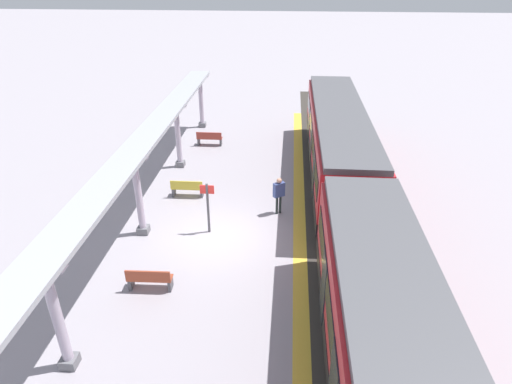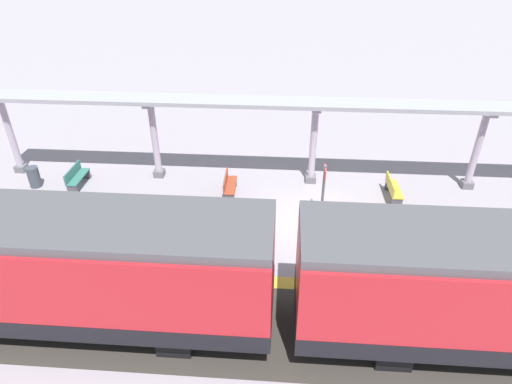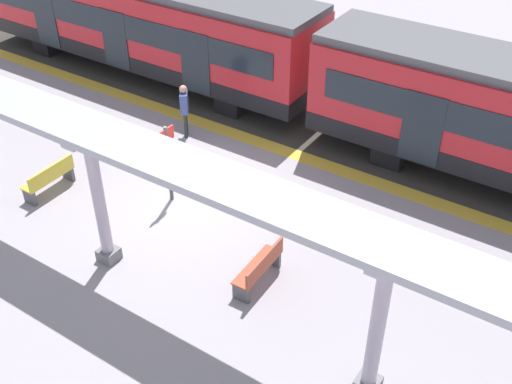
{
  "view_description": "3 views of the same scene",
  "coord_description": "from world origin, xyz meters",
  "px_view_note": "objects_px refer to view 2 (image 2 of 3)",
  "views": [
    {
      "loc": [
        -2.66,
        14.56,
        9.84
      ],
      "look_at": [
        -1.47,
        -0.62,
        1.75
      ],
      "focal_mm": 30.72,
      "sensor_mm": 36.0,
      "label": 1
    },
    {
      "loc": [
        -13.38,
        1.14,
        9.49
      ],
      "look_at": [
        -0.9,
        2.05,
        1.81
      ],
      "focal_mm": 30.75,
      "sensor_mm": 36.0,
      "label": 2
    },
    {
      "loc": [
        10.34,
        8.89,
        9.91
      ],
      "look_at": [
        1.0,
        2.74,
        1.79
      ],
      "focal_mm": 43.89,
      "sensor_mm": 36.0,
      "label": 3
    }
  ],
  "objects_px": {
    "bench_far_end": "(229,185)",
    "bench_extra_slot": "(76,177)",
    "train_far_carriage": "(12,266)",
    "bench_near_end": "(392,189)",
    "passenger_waiting_near_edge": "(383,242)",
    "platform_info_sign": "(324,187)",
    "canopy_pillar_fifth": "(11,135)",
    "canopy_pillar_third": "(313,145)",
    "canopy_pillar_fourth": "(155,140)",
    "trash_bin": "(34,177)",
    "canopy_pillar_second": "(477,150)"
  },
  "relations": [
    {
      "from": "canopy_pillar_second",
      "to": "trash_bin",
      "type": "xyz_separation_m",
      "value": [
        -1.23,
        18.13,
        -1.3
      ]
    },
    {
      "from": "bench_near_end",
      "to": "passenger_waiting_near_edge",
      "type": "distance_m",
      "value": 4.5
    },
    {
      "from": "canopy_pillar_third",
      "to": "bench_far_end",
      "type": "bearing_deg",
      "value": 110.9
    },
    {
      "from": "canopy_pillar_second",
      "to": "canopy_pillar_fourth",
      "type": "distance_m",
      "value": 13.15
    },
    {
      "from": "bench_extra_slot",
      "to": "platform_info_sign",
      "type": "relative_size",
      "value": 0.68
    },
    {
      "from": "bench_far_end",
      "to": "train_far_carriage",
      "type": "bearing_deg",
      "value": 145.22
    },
    {
      "from": "canopy_pillar_fifth",
      "to": "bench_extra_slot",
      "type": "bearing_deg",
      "value": -109.38
    },
    {
      "from": "bench_near_end",
      "to": "passenger_waiting_near_edge",
      "type": "relative_size",
      "value": 0.88
    },
    {
      "from": "bench_far_end",
      "to": "bench_near_end",
      "type": "bearing_deg",
      "value": -88.56
    },
    {
      "from": "train_far_carriage",
      "to": "bench_near_end",
      "type": "xyz_separation_m",
      "value": [
        7.07,
        -11.37,
        -1.39
      ]
    },
    {
      "from": "canopy_pillar_second",
      "to": "trash_bin",
      "type": "height_order",
      "value": "canopy_pillar_second"
    },
    {
      "from": "bench_far_end",
      "to": "passenger_waiting_near_edge",
      "type": "height_order",
      "value": "passenger_waiting_near_edge"
    },
    {
      "from": "train_far_carriage",
      "to": "canopy_pillar_fourth",
      "type": "height_order",
      "value": "train_far_carriage"
    },
    {
      "from": "bench_near_end",
      "to": "bench_far_end",
      "type": "bearing_deg",
      "value": 91.44
    },
    {
      "from": "train_far_carriage",
      "to": "canopy_pillar_fifth",
      "type": "relative_size",
      "value": 3.99
    },
    {
      "from": "bench_far_end",
      "to": "canopy_pillar_fourth",
      "type": "bearing_deg",
      "value": 68.26
    },
    {
      "from": "canopy_pillar_fifth",
      "to": "passenger_waiting_near_edge",
      "type": "distance_m",
      "value": 15.88
    },
    {
      "from": "canopy_pillar_second",
      "to": "canopy_pillar_third",
      "type": "relative_size",
      "value": 1.0
    },
    {
      "from": "canopy_pillar_fifth",
      "to": "passenger_waiting_near_edge",
      "type": "height_order",
      "value": "canopy_pillar_fifth"
    },
    {
      "from": "bench_extra_slot",
      "to": "passenger_waiting_near_edge",
      "type": "bearing_deg",
      "value": -110.12
    },
    {
      "from": "bench_far_end",
      "to": "bench_extra_slot",
      "type": "relative_size",
      "value": 1.01
    },
    {
      "from": "canopy_pillar_fifth",
      "to": "passenger_waiting_near_edge",
      "type": "relative_size",
      "value": 2.01
    },
    {
      "from": "train_far_carriage",
      "to": "platform_info_sign",
      "type": "bearing_deg",
      "value": -56.82
    },
    {
      "from": "canopy_pillar_third",
      "to": "canopy_pillar_fourth",
      "type": "distance_m",
      "value": 6.62
    },
    {
      "from": "train_far_carriage",
      "to": "trash_bin",
      "type": "height_order",
      "value": "train_far_carriage"
    },
    {
      "from": "train_far_carriage",
      "to": "passenger_waiting_near_edge",
      "type": "bearing_deg",
      "value": -74.75
    },
    {
      "from": "platform_info_sign",
      "to": "canopy_pillar_fifth",
      "type": "bearing_deg",
      "value": 78.64
    },
    {
      "from": "canopy_pillar_second",
      "to": "canopy_pillar_fourth",
      "type": "height_order",
      "value": "same"
    },
    {
      "from": "canopy_pillar_fifth",
      "to": "trash_bin",
      "type": "distance_m",
      "value": 2.22
    },
    {
      "from": "bench_extra_slot",
      "to": "canopy_pillar_fifth",
      "type": "bearing_deg",
      "value": 70.62
    },
    {
      "from": "canopy_pillar_fifth",
      "to": "trash_bin",
      "type": "relative_size",
      "value": 3.84
    },
    {
      "from": "trash_bin",
      "to": "passenger_waiting_near_edge",
      "type": "relative_size",
      "value": 0.52
    },
    {
      "from": "trash_bin",
      "to": "platform_info_sign",
      "type": "distance_m",
      "value": 12.01
    },
    {
      "from": "canopy_pillar_fifth",
      "to": "train_far_carriage",
      "type": "bearing_deg",
      "value": -150.0
    },
    {
      "from": "train_far_carriage",
      "to": "bench_extra_slot",
      "type": "distance_m",
      "value": 7.43
    },
    {
      "from": "bench_extra_slot",
      "to": "trash_bin",
      "type": "xyz_separation_m",
      "value": [
        -0.15,
        1.76,
        0.0
      ]
    },
    {
      "from": "canopy_pillar_fourth",
      "to": "canopy_pillar_fifth",
      "type": "distance_m",
      "value": 6.29
    },
    {
      "from": "bench_extra_slot",
      "to": "platform_info_sign",
      "type": "distance_m",
      "value": 10.29
    },
    {
      "from": "train_far_carriage",
      "to": "canopy_pillar_second",
      "type": "height_order",
      "value": "train_far_carriage"
    },
    {
      "from": "canopy_pillar_second",
      "to": "bench_far_end",
      "type": "height_order",
      "value": "canopy_pillar_second"
    },
    {
      "from": "canopy_pillar_third",
      "to": "canopy_pillar_second",
      "type": "bearing_deg",
      "value": -90.0
    },
    {
      "from": "train_far_carriage",
      "to": "bench_near_end",
      "type": "bearing_deg",
      "value": -58.13
    },
    {
      "from": "canopy_pillar_fourth",
      "to": "train_far_carriage",
      "type": "bearing_deg",
      "value": 169.25
    },
    {
      "from": "bench_near_end",
      "to": "passenger_waiting_near_edge",
      "type": "xyz_separation_m",
      "value": [
        -4.29,
        1.19,
        0.63
      ]
    },
    {
      "from": "canopy_pillar_fourth",
      "to": "bench_far_end",
      "type": "height_order",
      "value": "canopy_pillar_fourth"
    },
    {
      "from": "platform_info_sign",
      "to": "trash_bin",
      "type": "bearing_deg",
      "value": 83.19
    },
    {
      "from": "canopy_pillar_second",
      "to": "bench_extra_slot",
      "type": "xyz_separation_m",
      "value": [
        -1.08,
        16.37,
        -1.3
      ]
    },
    {
      "from": "bench_extra_slot",
      "to": "platform_info_sign",
      "type": "bearing_deg",
      "value": -98.81
    },
    {
      "from": "canopy_pillar_second",
      "to": "platform_info_sign",
      "type": "xyz_separation_m",
      "value": [
        -2.65,
        6.23,
        -0.41
      ]
    },
    {
      "from": "trash_bin",
      "to": "passenger_waiting_near_edge",
      "type": "bearing_deg",
      "value": -107.11
    }
  ]
}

